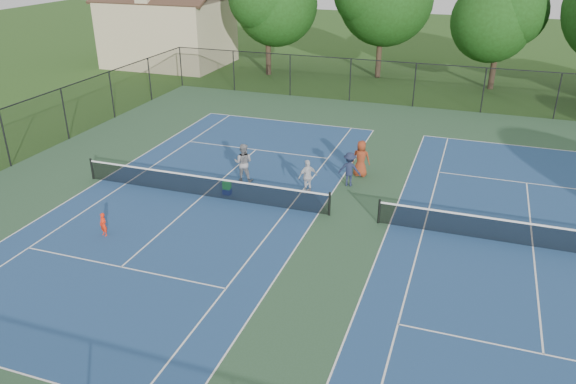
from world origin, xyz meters
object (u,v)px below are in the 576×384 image
(child_player, at_px, (103,225))
(instructor, at_px, (243,163))
(tree_back_c, at_px, (501,15))
(bystander_b, at_px, (350,169))
(bystander_c, at_px, (361,159))
(ball_crate, at_px, (227,191))
(clapboard_house, at_px, (169,30))
(bystander_a, at_px, (308,177))
(tree_back_a, at_px, (268,0))
(ball_hopper, at_px, (227,185))

(child_player, xyz_separation_m, instructor, (3.04, 6.85, 0.45))
(tree_back_c, xyz_separation_m, bystander_b, (-6.00, -21.65, -4.65))
(tree_back_c, relative_size, bystander_c, 4.63)
(ball_crate, bearing_deg, clapboard_house, 124.74)
(bystander_a, bearing_deg, bystander_b, 177.70)
(child_player, distance_m, instructor, 7.50)
(tree_back_c, bearing_deg, bystander_a, -108.26)
(clapboard_house, bearing_deg, bystander_c, -42.41)
(ball_crate, bearing_deg, child_player, -119.78)
(child_player, height_order, bystander_c, bystander_c)
(tree_back_c, distance_m, clapboard_house, 28.10)
(bystander_c, bearing_deg, bystander_a, 57.00)
(tree_back_c, bearing_deg, ball_crate, -114.28)
(clapboard_house, relative_size, bystander_b, 6.51)
(bystander_c, bearing_deg, tree_back_c, -104.86)
(tree_back_a, bearing_deg, child_player, -82.00)
(bystander_c, relative_size, ball_hopper, 4.89)
(ball_crate, bearing_deg, bystander_c, 38.12)
(tree_back_a, xyz_separation_m, bystander_c, (12.25, -19.32, -5.13))
(clapboard_house, xyz_separation_m, bystander_a, (20.39, -23.08, -2.29))
(instructor, height_order, ball_hopper, instructor)
(tree_back_a, bearing_deg, tree_back_c, 3.18)
(child_player, xyz_separation_m, bystander_c, (8.22, 9.29, 0.42))
(tree_back_a, xyz_separation_m, ball_crate, (6.96, -23.46, -5.90))
(tree_back_c, relative_size, instructor, 4.47)
(bystander_c, relative_size, ball_crate, 5.16)
(ball_hopper, bearing_deg, child_player, -119.78)
(ball_hopper, bearing_deg, tree_back_a, 106.53)
(ball_crate, xyz_separation_m, ball_hopper, (0.00, 0.00, 0.33))
(bystander_a, relative_size, ball_hopper, 4.34)
(ball_hopper, bearing_deg, clapboard_house, 124.74)
(instructor, bearing_deg, bystander_b, -174.65)
(instructor, height_order, bystander_a, instructor)
(tree_back_c, relative_size, child_player, 8.66)
(tree_back_a, distance_m, clapboard_house, 10.47)
(clapboard_house, relative_size, ball_hopper, 29.14)
(clapboard_house, xyz_separation_m, ball_hopper, (16.96, -24.46, -2.63))
(instructor, xyz_separation_m, bystander_a, (3.33, -0.32, -0.13))
(clapboard_house, distance_m, ball_hopper, 29.88)
(clapboard_house, relative_size, instructor, 5.76)
(bystander_a, height_order, ball_hopper, bystander_a)
(tree_back_a, distance_m, instructor, 23.44)
(tree_back_c, distance_m, instructor, 25.66)
(tree_back_a, height_order, instructor, tree_back_a)
(bystander_a, distance_m, ball_crate, 3.75)
(bystander_c, xyz_separation_m, ball_hopper, (-5.28, -4.14, -0.44))
(bystander_b, bearing_deg, ball_hopper, 28.04)
(clapboard_house, relative_size, child_player, 11.15)
(tree_back_c, height_order, bystander_c, tree_back_c)
(clapboard_house, distance_m, child_player, 32.86)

